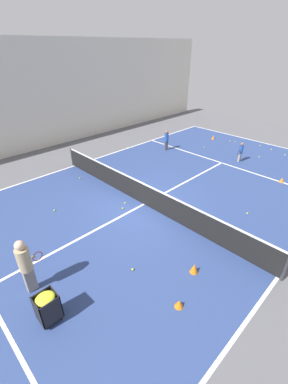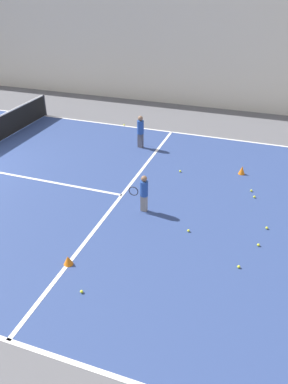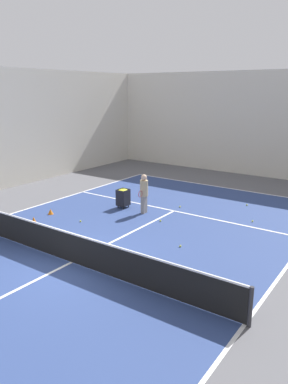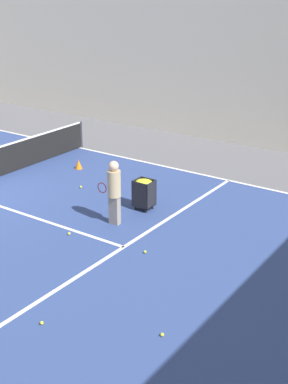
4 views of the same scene
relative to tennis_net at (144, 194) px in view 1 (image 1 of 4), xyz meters
The scene contains 33 objects.
ground_plane 0.51m from the tennis_net, ahead, with size 34.16×34.16×0.00m, color #5B5B60.
court_playing_area 0.51m from the tennis_net, ahead, with size 11.02×22.48×0.00m.
line_baseline_near 11.25m from the tennis_net, 90.00° to the right, with size 11.02×0.10×0.00m, color white.
line_sideline_left 5.53m from the tennis_net, behind, with size 0.10×22.48×0.00m, color white.
line_sideline_right 5.53m from the tennis_net, ahead, with size 0.10×22.48×0.00m, color white.
line_service_near 6.20m from the tennis_net, 90.00° to the right, with size 11.02×0.10×0.00m, color white.
line_centre_service 0.51m from the tennis_net, ahead, with size 0.10×12.36×0.00m, color white.
hall_enclosure_right 9.78m from the tennis_net, ahead, with size 0.15×30.46×6.25m.
tennis_net is the anchor object (origin of this frame).
player_near_baseline 7.11m from the tennis_net, 94.66° to the right, with size 0.22×0.55×1.12m.
coach_at_net 5.30m from the tennis_net, 100.11° to the left, with size 0.35×0.67×1.70m.
child_midcourt 6.56m from the tennis_net, 56.91° to the right, with size 0.31×0.31×1.26m.
ball_cart 5.70m from the tennis_net, 111.94° to the left, with size 0.46×0.51×0.87m.
training_cone_0 4.96m from the tennis_net, 145.88° to the left, with size 0.23×0.23×0.23m, color orange.
training_cone_1 7.02m from the tennis_net, 117.94° to the right, with size 0.23×0.23×0.23m, color orange.
training_cone_2 9.80m from the tennis_net, 74.49° to the right, with size 0.22×0.22×0.29m, color orange.
training_cone_3 4.01m from the tennis_net, 157.06° to the left, with size 0.24×0.24×0.31m, color orange.
tennis_ball_0 4.03m from the tennis_net, ahead, with size 0.07×0.07×0.07m, color yellow.
tennis_ball_1 0.94m from the tennis_net, 42.84° to the left, with size 0.07×0.07×0.07m, color yellow.
tennis_ball_2 3.68m from the tennis_net, 53.71° to the left, with size 0.07×0.07×0.07m, color yellow.
tennis_ball_3 6.87m from the tennis_net, 35.78° to the right, with size 0.07×0.07×0.07m, color yellow.
tennis_ball_4 10.07m from the tennis_net, 83.23° to the right, with size 0.07×0.07×0.07m, color yellow.
tennis_ball_6 3.69m from the tennis_net, 130.12° to the left, with size 0.07×0.07×0.07m, color yellow.
tennis_ball_7 4.19m from the tennis_net, 144.54° to the right, with size 0.07×0.07×0.07m, color yellow.
tennis_ball_9 10.17m from the tennis_net, 101.95° to the right, with size 0.07×0.07×0.07m, color yellow.
tennis_ball_10 10.37m from the tennis_net, 96.30° to the right, with size 0.07×0.07×0.07m, color yellow.
tennis_ball_11 10.00m from the tennis_net, 81.19° to the right, with size 0.07×0.07×0.07m, color yellow.
tennis_ball_12 10.46m from the tennis_net, 91.81° to the right, with size 0.07×0.07×0.07m, color yellow.
tennis_ball_13 4.71m from the tennis_net, 87.00° to the left, with size 0.07×0.07×0.07m, color yellow.
tennis_ball_15 8.61m from the tennis_net, 97.58° to the right, with size 0.07×0.07×0.07m, color yellow.
tennis_ball_17 5.49m from the tennis_net, behind, with size 0.07×0.07×0.07m, color yellow.
tennis_ball_19 1.06m from the tennis_net, 68.83° to the left, with size 0.07×0.07×0.07m, color yellow.
tennis_ball_20 7.76m from the tennis_net, 74.53° to the right, with size 0.07×0.07×0.07m, color yellow.
Camera 1 is at (-6.48, 6.38, 5.85)m, focal length 24.00 mm.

